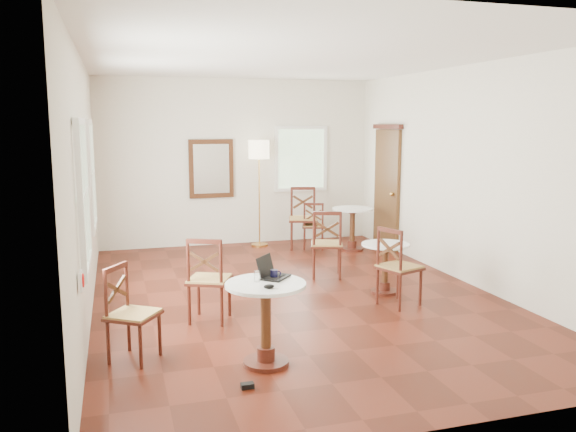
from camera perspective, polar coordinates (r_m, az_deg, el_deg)
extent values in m
plane|color=#50190D|center=(7.64, 0.65, -7.77)|extent=(7.00, 7.00, 0.00)
cube|color=silver|center=(10.73, -4.91, 5.24)|extent=(5.00, 0.02, 3.00)
cube|color=silver|center=(4.16, 15.12, -1.13)|extent=(5.00, 0.02, 3.00)
cube|color=silver|center=(7.02, -19.23, 2.74)|extent=(0.02, 7.00, 3.00)
cube|color=silver|center=(8.43, 17.16, 3.82)|extent=(0.02, 7.00, 3.00)
cube|color=white|center=(7.35, 0.69, 15.22)|extent=(5.00, 7.00, 0.02)
cube|color=#563618|center=(10.52, 9.62, 2.61)|extent=(0.06, 0.90, 2.10)
cube|color=#471B11|center=(10.45, 9.69, 8.61)|extent=(0.08, 1.02, 0.08)
sphere|color=#BF8C3F|center=(10.22, 10.10, 2.12)|extent=(0.07, 0.07, 0.07)
cube|color=#482613|center=(10.60, -7.51, 4.61)|extent=(0.80, 0.05, 1.05)
cube|color=white|center=(10.57, -7.49, 4.59)|extent=(0.64, 0.02, 0.88)
cube|color=white|center=(5.05, -19.56, -5.96)|extent=(0.02, 0.16, 0.16)
torus|color=red|center=(5.05, -19.39, -5.96)|extent=(0.02, 0.12, 0.12)
cube|color=white|center=(5.83, -19.45, 2.01)|extent=(0.06, 1.22, 1.42)
cube|color=white|center=(8.01, -18.73, 3.85)|extent=(0.06, 1.22, 1.42)
cube|color=white|center=(11.00, 1.28, 5.62)|extent=(1.02, 0.06, 1.22)
cylinder|color=#471B11|center=(5.58, -2.16, -14.08)|extent=(0.42, 0.42, 0.04)
cylinder|color=#471B11|center=(5.55, -2.17, -13.28)|extent=(0.17, 0.17, 0.13)
cylinder|color=#482613|center=(5.43, -2.19, -10.19)|extent=(0.10, 0.10, 0.63)
cylinder|color=#471B11|center=(5.34, -2.21, -7.19)|extent=(0.15, 0.15, 0.06)
cylinder|color=white|center=(5.33, -2.21, -6.70)|extent=(0.74, 0.74, 0.03)
cylinder|color=#471B11|center=(7.86, 9.40, -7.26)|extent=(0.36, 0.36, 0.04)
cylinder|color=#471B11|center=(7.84, 9.41, -6.76)|extent=(0.14, 0.14, 0.11)
cylinder|color=#482613|center=(7.78, 9.46, -4.86)|extent=(0.08, 0.08, 0.54)
cylinder|color=#471B11|center=(7.72, 9.51, -3.06)|extent=(0.13, 0.13, 0.05)
cylinder|color=white|center=(7.71, 9.52, -2.77)|extent=(0.63, 0.63, 0.03)
cylinder|color=#471B11|center=(10.36, 6.26, -3.19)|extent=(0.40, 0.40, 0.04)
cylinder|color=#471B11|center=(10.35, 6.27, -2.75)|extent=(0.16, 0.16, 0.12)
cylinder|color=#482613|center=(10.29, 6.30, -1.11)|extent=(0.09, 0.09, 0.60)
cylinder|color=#471B11|center=(10.24, 6.33, 0.44)|extent=(0.14, 0.14, 0.06)
cylinder|color=white|center=(10.24, 6.33, 0.69)|extent=(0.70, 0.70, 0.03)
cylinder|color=#471B11|center=(6.84, -5.74, -7.83)|extent=(0.04, 0.04, 0.46)
cylinder|color=#471B11|center=(6.50, -6.50, -8.76)|extent=(0.04, 0.04, 0.46)
cylinder|color=#471B11|center=(6.93, -8.73, -7.66)|extent=(0.04, 0.04, 0.46)
cylinder|color=#471B11|center=(6.60, -9.63, -8.56)|extent=(0.04, 0.04, 0.46)
cube|color=#471B11|center=(6.65, -7.69, -6.26)|extent=(0.59, 0.59, 0.03)
cube|color=#9F7840|center=(6.65, -7.69, -6.13)|extent=(0.57, 0.57, 0.04)
cylinder|color=#471B11|center=(6.37, -6.58, -4.60)|extent=(0.04, 0.04, 0.51)
cylinder|color=#471B11|center=(6.47, -9.74, -4.46)|extent=(0.04, 0.04, 0.51)
cube|color=#471B11|center=(6.37, -8.22, -2.48)|extent=(0.37, 0.19, 0.05)
cube|color=#482613|center=(6.41, -8.17, -4.44)|extent=(0.31, 0.16, 0.23)
cube|color=#482613|center=(6.41, -8.17, -4.44)|extent=(0.31, 0.16, 0.23)
cylinder|color=#471B11|center=(5.57, -14.21, -12.26)|extent=(0.03, 0.03, 0.43)
cylinder|color=#471B11|center=(5.75, -17.17, -11.71)|extent=(0.03, 0.03, 0.43)
cylinder|color=#471B11|center=(5.85, -12.43, -11.16)|extent=(0.03, 0.03, 0.43)
cylinder|color=#471B11|center=(6.02, -15.30, -10.69)|extent=(0.03, 0.03, 0.43)
cube|color=#471B11|center=(5.72, -14.87, -9.40)|extent=(0.58, 0.58, 0.03)
cube|color=#9F7840|center=(5.72, -14.87, -9.26)|extent=(0.55, 0.55, 0.04)
cylinder|color=#471B11|center=(5.61, -17.38, -7.40)|extent=(0.03, 0.03, 0.47)
cylinder|color=#471B11|center=(5.88, -15.48, -6.55)|extent=(0.03, 0.03, 0.47)
cube|color=#471B11|center=(5.69, -16.51, -4.86)|extent=(0.23, 0.32, 0.05)
cube|color=#482613|center=(5.74, -16.41, -6.88)|extent=(0.19, 0.27, 0.21)
cube|color=#482613|center=(5.74, -16.41, -6.88)|extent=(0.19, 0.27, 0.21)
cylinder|color=#471B11|center=(8.71, 4.98, -4.11)|extent=(0.04, 0.04, 0.46)
cylinder|color=#471B11|center=(8.34, 5.10, -4.69)|extent=(0.04, 0.04, 0.46)
cylinder|color=#471B11|center=(8.70, 2.53, -4.10)|extent=(0.04, 0.04, 0.46)
cylinder|color=#471B11|center=(8.33, 2.54, -4.68)|extent=(0.04, 0.04, 0.46)
cube|color=#471B11|center=(8.47, 3.80, -2.83)|extent=(0.58, 0.58, 0.03)
cube|color=#9F7840|center=(8.46, 3.80, -2.72)|extent=(0.55, 0.55, 0.04)
cylinder|color=#471B11|center=(8.24, 5.15, -1.38)|extent=(0.04, 0.04, 0.52)
cylinder|color=#471B11|center=(8.23, 2.56, -1.36)|extent=(0.04, 0.04, 0.52)
cube|color=#471B11|center=(8.19, 3.87, 0.26)|extent=(0.38, 0.16, 0.05)
cube|color=#482613|center=(8.23, 3.85, -1.30)|extent=(0.32, 0.13, 0.23)
cube|color=#482613|center=(8.23, 3.85, -1.30)|extent=(0.32, 0.13, 0.23)
cylinder|color=#471B11|center=(7.35, 12.82, -6.83)|extent=(0.04, 0.04, 0.46)
cylinder|color=#471B11|center=(7.08, 10.87, -7.37)|extent=(0.04, 0.04, 0.46)
cylinder|color=#471B11|center=(7.58, 10.69, -6.26)|extent=(0.04, 0.04, 0.46)
cylinder|color=#471B11|center=(7.32, 8.73, -6.76)|extent=(0.04, 0.04, 0.46)
cube|color=#471B11|center=(7.27, 10.83, -5.01)|extent=(0.58, 0.58, 0.03)
cube|color=#9F7840|center=(7.26, 10.83, -4.90)|extent=(0.55, 0.55, 0.04)
cylinder|color=#471B11|center=(6.96, 10.99, -3.53)|extent=(0.04, 0.04, 0.51)
cylinder|color=#471B11|center=(7.20, 8.82, -3.04)|extent=(0.04, 0.04, 0.51)
cube|color=#471B11|center=(7.03, 9.94, -1.42)|extent=(0.17, 0.38, 0.05)
cube|color=#482613|center=(7.08, 9.89, -3.20)|extent=(0.14, 0.32, 0.23)
cube|color=#482613|center=(7.08, 9.89, -3.20)|extent=(0.14, 0.32, 0.23)
cylinder|color=#471B11|center=(10.56, 3.36, -1.94)|extent=(0.03, 0.03, 0.40)
cylinder|color=#471B11|center=(10.25, 3.38, -2.28)|extent=(0.03, 0.03, 0.40)
cylinder|color=#471B11|center=(10.56, 1.63, -1.92)|extent=(0.03, 0.03, 0.40)
cylinder|color=#471B11|center=(10.25, 1.60, -2.26)|extent=(0.03, 0.03, 0.40)
cube|color=#471B11|center=(10.36, 2.50, -1.00)|extent=(0.49, 0.49, 0.03)
cube|color=#9F7840|center=(10.36, 2.50, -0.92)|extent=(0.47, 0.47, 0.04)
cylinder|color=#471B11|center=(10.17, 3.40, 0.04)|extent=(0.03, 0.03, 0.44)
cylinder|color=#471B11|center=(10.17, 1.61, 0.05)|extent=(0.03, 0.03, 0.44)
cube|color=#471B11|center=(10.14, 2.52, 1.18)|extent=(0.33, 0.14, 0.04)
cube|color=#482613|center=(10.17, 2.51, 0.10)|extent=(0.28, 0.11, 0.19)
cube|color=#482613|center=(10.17, 2.51, 0.10)|extent=(0.28, 0.11, 0.19)
cylinder|color=#471B11|center=(10.20, 0.36, -1.99)|extent=(0.04, 0.04, 0.51)
cylinder|color=#471B11|center=(10.60, 0.35, -1.57)|extent=(0.04, 0.04, 0.51)
cylinder|color=#471B11|center=(10.21, 2.65, -1.99)|extent=(0.04, 0.04, 0.51)
cylinder|color=#471B11|center=(10.61, 2.56, -1.57)|extent=(0.04, 0.04, 0.51)
cube|color=#471B11|center=(10.35, 1.48, -0.36)|extent=(0.62, 0.62, 0.03)
cube|color=#9F7840|center=(10.35, 1.49, -0.27)|extent=(0.59, 0.59, 0.05)
cylinder|color=#471B11|center=(10.51, 0.36, 1.32)|extent=(0.04, 0.04, 0.57)
cylinder|color=#471B11|center=(10.52, 2.58, 1.32)|extent=(0.04, 0.04, 0.57)
cube|color=#471B11|center=(10.48, 1.47, 2.73)|extent=(0.42, 0.16, 0.06)
cube|color=#482613|center=(10.51, 1.47, 1.38)|extent=(0.36, 0.13, 0.25)
cube|color=#482613|center=(10.51, 1.47, 1.38)|extent=(0.36, 0.13, 0.25)
cylinder|color=#BF8C3F|center=(10.66, -2.79, -2.82)|extent=(0.31, 0.31, 0.03)
cylinder|color=#BF8C3F|center=(10.51, -2.82, 1.75)|extent=(0.03, 0.03, 1.75)
cylinder|color=beige|center=(10.44, -2.86, 6.52)|extent=(0.37, 0.37, 0.33)
cube|color=black|center=(5.48, -1.26, -5.99)|extent=(0.34, 0.35, 0.02)
cube|color=black|center=(5.48, -1.26, -5.89)|extent=(0.24, 0.25, 0.00)
cube|color=black|center=(5.50, -2.23, -4.89)|extent=(0.23, 0.25, 0.19)
cube|color=silver|center=(5.50, -2.23, -4.89)|extent=(0.20, 0.22, 0.16)
ellipsoid|color=black|center=(5.15, -1.87, -6.89)|extent=(0.11, 0.08, 0.04)
cylinder|color=black|center=(5.46, -1.38, -5.70)|extent=(0.07, 0.07, 0.08)
torus|color=black|center=(5.47, -0.96, -5.66)|extent=(0.06, 0.01, 0.06)
cylinder|color=white|center=(5.36, -3.05, -5.91)|extent=(0.06, 0.06, 0.10)
cube|color=black|center=(5.14, -3.99, -16.21)|extent=(0.11, 0.07, 0.04)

